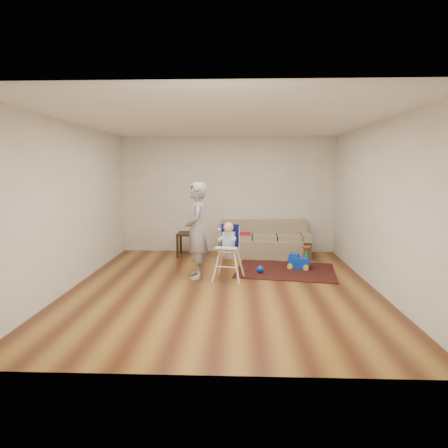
{
  "coord_description": "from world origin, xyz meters",
  "views": [
    {
      "loc": [
        0.24,
        -6.05,
        1.94
      ],
      "look_at": [
        0.0,
        0.4,
        1.0
      ],
      "focal_mm": 30.0,
      "sensor_mm": 36.0,
      "label": 1
    }
  ],
  "objects_px": {
    "side_table": "(190,244)",
    "high_chair": "(228,252)",
    "ride_on_toy": "(299,257)",
    "adult": "(196,231)",
    "sofa": "(264,239)",
    "toy_ball": "(260,269)"
  },
  "relations": [
    {
      "from": "toy_ball",
      "to": "adult",
      "type": "distance_m",
      "value": 1.43
    },
    {
      "from": "ride_on_toy",
      "to": "high_chair",
      "type": "height_order",
      "value": "high_chair"
    },
    {
      "from": "side_table",
      "to": "toy_ball",
      "type": "xyz_separation_m",
      "value": [
        1.51,
        -1.4,
        -0.18
      ]
    },
    {
      "from": "sofa",
      "to": "adult",
      "type": "xyz_separation_m",
      "value": [
        -1.34,
        -1.78,
        0.47
      ]
    },
    {
      "from": "side_table",
      "to": "high_chair",
      "type": "relative_size",
      "value": 0.51
    },
    {
      "from": "side_table",
      "to": "ride_on_toy",
      "type": "bearing_deg",
      "value": -23.96
    },
    {
      "from": "side_table",
      "to": "sofa",
      "type": "bearing_deg",
      "value": 3.07
    },
    {
      "from": "high_chair",
      "to": "adult",
      "type": "bearing_deg",
      "value": 178.61
    },
    {
      "from": "toy_ball",
      "to": "high_chair",
      "type": "height_order",
      "value": "high_chair"
    },
    {
      "from": "sofa",
      "to": "adult",
      "type": "bearing_deg",
      "value": -125.34
    },
    {
      "from": "sofa",
      "to": "high_chair",
      "type": "xyz_separation_m",
      "value": [
        -0.76,
        -1.91,
        0.11
      ]
    },
    {
      "from": "ride_on_toy",
      "to": "adult",
      "type": "xyz_separation_m",
      "value": [
        -1.95,
        -0.67,
        0.62
      ]
    },
    {
      "from": "toy_ball",
      "to": "sofa",
      "type": "bearing_deg",
      "value": 83.34
    },
    {
      "from": "sofa",
      "to": "ride_on_toy",
      "type": "xyz_separation_m",
      "value": [
        0.61,
        -1.11,
        -0.15
      ]
    },
    {
      "from": "ride_on_toy",
      "to": "adult",
      "type": "bearing_deg",
      "value": -145.33
    },
    {
      "from": "high_chair",
      "to": "adult",
      "type": "height_order",
      "value": "adult"
    },
    {
      "from": "side_table",
      "to": "high_chair",
      "type": "height_order",
      "value": "high_chair"
    },
    {
      "from": "sofa",
      "to": "side_table",
      "type": "distance_m",
      "value": 1.69
    },
    {
      "from": "sofa",
      "to": "ride_on_toy",
      "type": "relative_size",
      "value": 4.58
    },
    {
      "from": "sofa",
      "to": "adult",
      "type": "height_order",
      "value": "adult"
    },
    {
      "from": "high_chair",
      "to": "adult",
      "type": "relative_size",
      "value": 0.6
    },
    {
      "from": "ride_on_toy",
      "to": "adult",
      "type": "distance_m",
      "value": 2.16
    }
  ]
}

